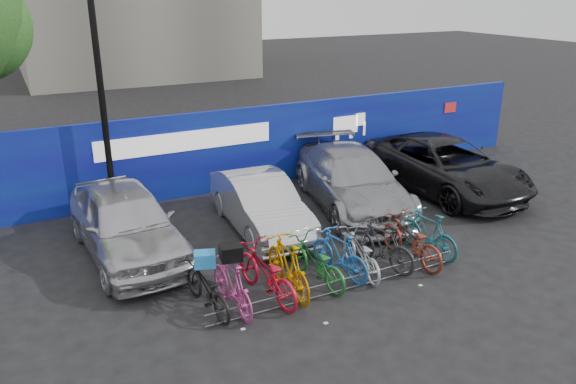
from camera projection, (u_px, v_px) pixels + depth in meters
ground at (325, 279)px, 11.59m from camera, size 100.00×100.00×0.00m
hoarding at (220, 151)px, 16.19m from camera, size 22.00×0.18×2.40m
lamppost at (101, 92)px, 13.61m from camera, size 0.25×0.50×6.11m
bike_rack at (340, 285)px, 11.03m from camera, size 5.60×0.03×0.30m
car_0 at (126, 222)px, 12.38m from camera, size 2.13×4.75×1.59m
car_1 at (260, 204)px, 13.74m from camera, size 1.68×4.19×1.35m
car_2 at (352, 180)px, 15.17m from camera, size 3.26×5.64×1.54m
car_3 at (444, 165)px, 16.37m from camera, size 2.63×5.55×1.53m
bike_0 at (207, 288)px, 10.35m from camera, size 0.81×1.81×0.92m
bike_1 at (232, 284)px, 10.37m from camera, size 0.57×1.73×1.03m
bike_2 at (266, 273)px, 10.75m from camera, size 0.97×2.07×1.05m
bike_3 at (288, 266)px, 10.94m from camera, size 0.58×1.89×1.13m
bike_4 at (316, 262)px, 11.29m from camera, size 0.89×1.89×0.95m
bike_5 at (339, 254)px, 11.58m from camera, size 0.79×1.73×1.01m
bike_6 at (360, 253)px, 11.70m from camera, size 0.85×1.81×0.91m
bike_7 at (382, 245)px, 11.93m from camera, size 0.92×1.81×1.05m
bike_8 at (411, 240)px, 12.17m from camera, size 0.77×1.96×1.01m
bike_9 at (428, 233)px, 12.53m from camera, size 0.68×1.75×1.02m
cargo_crate at (205, 259)px, 10.14m from camera, size 0.46×0.40×0.27m
cargo_topcase at (231, 252)px, 10.14m from camera, size 0.44×0.40×0.28m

